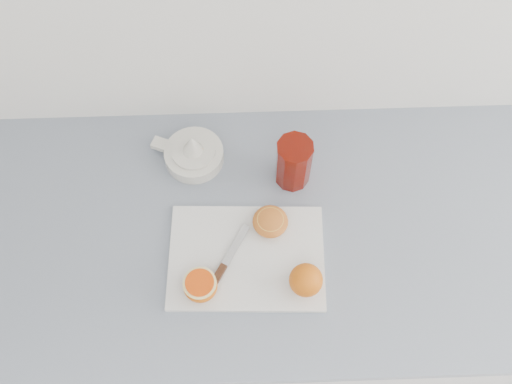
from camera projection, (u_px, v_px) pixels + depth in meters
counter at (245, 290)px, 1.62m from camera, size 2.38×0.64×0.89m
cutting_board at (247, 257)px, 1.19m from camera, size 0.33×0.24×0.01m
whole_orange at (306, 280)px, 1.12m from camera, size 0.07×0.07×0.07m
half_orange at (200, 286)px, 1.13m from camera, size 0.07×0.07×0.04m
squeezed_shell at (270, 221)px, 1.20m from camera, size 0.08×0.08×0.03m
paring_knife at (219, 274)px, 1.16m from camera, size 0.10×0.16×0.01m
citrus_juicer at (193, 153)px, 1.28m from camera, size 0.17×0.13×0.09m
red_tumbler at (293, 164)px, 1.23m from camera, size 0.08×0.08×0.13m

